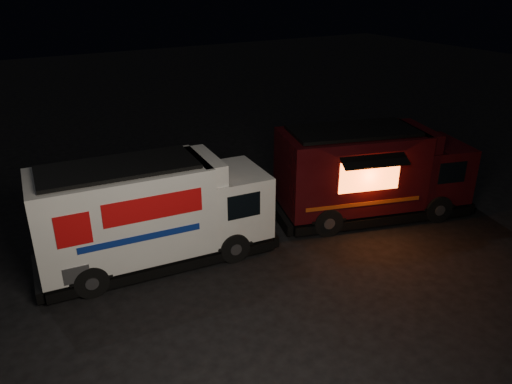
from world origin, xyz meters
name	(u,v)px	position (x,y,z in m)	size (l,w,h in m)	color
ground	(212,310)	(0.00, 0.00, 0.00)	(80.00, 80.00, 0.00)	black
white_truck	(156,212)	(-0.25, 2.64, 1.37)	(6.06, 2.07, 2.75)	silver
red_truck	(374,172)	(6.33, 1.92, 1.39)	(5.97, 2.20, 2.78)	black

